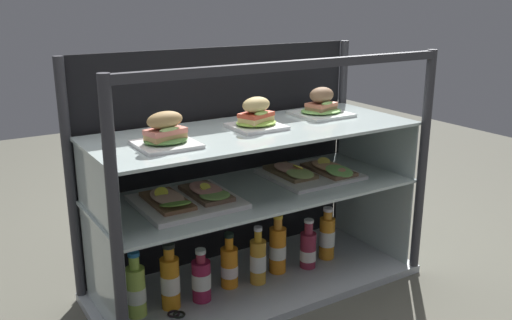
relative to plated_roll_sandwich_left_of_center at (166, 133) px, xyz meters
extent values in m
cube|color=#59574B|center=(0.37, 0.05, -0.68)|extent=(6.00, 6.00, 0.02)
cube|color=#B3B9BE|center=(0.37, 0.05, -0.66)|extent=(1.26, 0.53, 0.03)
cylinder|color=#333338|center=(-0.24, -0.20, -0.22)|extent=(0.04, 0.04, 0.91)
cylinder|color=#333338|center=(0.98, -0.20, -0.22)|extent=(0.04, 0.04, 0.91)
cylinder|color=#333338|center=(-0.24, 0.29, -0.22)|extent=(0.04, 0.04, 0.91)
cylinder|color=#333338|center=(0.98, 0.29, -0.22)|extent=(0.04, 0.04, 0.91)
cube|color=#333338|center=(0.37, -0.20, 0.21)|extent=(1.23, 0.03, 0.03)
cube|color=black|center=(0.37, 0.31, -0.21)|extent=(1.19, 0.01, 0.88)
cube|color=silver|center=(-0.22, 0.05, -0.46)|extent=(0.01, 0.45, 0.36)
cube|color=silver|center=(0.96, 0.05, -0.46)|extent=(0.01, 0.45, 0.36)
cube|color=silver|center=(0.37, 0.05, -0.28)|extent=(1.21, 0.47, 0.01)
cube|color=silver|center=(-0.22, 0.05, -0.16)|extent=(0.01, 0.45, 0.22)
cube|color=silver|center=(0.96, 0.05, -0.16)|extent=(0.01, 0.45, 0.22)
cube|color=silver|center=(0.37, 0.05, -0.05)|extent=(1.21, 0.47, 0.01)
cube|color=white|center=(0.00, 0.00, -0.04)|extent=(0.19, 0.19, 0.01)
ellipsoid|color=#5C9546|center=(0.00, 0.00, -0.02)|extent=(0.14, 0.12, 0.02)
cube|color=tan|center=(0.00, 0.00, -0.01)|extent=(0.14, 0.10, 0.02)
cube|color=#DF7B67|center=(0.00, 0.00, 0.01)|extent=(0.14, 0.10, 0.02)
ellipsoid|color=#A0C26C|center=(0.00, -0.03, 0.02)|extent=(0.08, 0.04, 0.01)
ellipsoid|color=#A17C49|center=(0.00, 0.00, 0.04)|extent=(0.14, 0.10, 0.06)
cube|color=white|center=(0.38, 0.06, -0.04)|extent=(0.18, 0.18, 0.01)
ellipsoid|color=#98CA49|center=(0.38, 0.06, -0.02)|extent=(0.15, 0.13, 0.02)
cube|color=#E9C97A|center=(0.38, 0.06, -0.01)|extent=(0.14, 0.11, 0.02)
cube|color=#CE492F|center=(0.38, 0.06, 0.01)|extent=(0.14, 0.12, 0.01)
ellipsoid|color=#A3CB5C|center=(0.38, 0.03, 0.02)|extent=(0.08, 0.05, 0.01)
ellipsoid|color=tan|center=(0.38, 0.06, 0.04)|extent=(0.14, 0.12, 0.06)
cube|color=white|center=(0.72, 0.11, -0.04)|extent=(0.20, 0.20, 0.01)
ellipsoid|color=#7EBF5B|center=(0.72, 0.11, -0.02)|extent=(0.17, 0.14, 0.02)
cube|color=#9D744F|center=(0.72, 0.11, -0.01)|extent=(0.13, 0.11, 0.02)
cube|color=#DD7F5F|center=(0.72, 0.11, 0.00)|extent=(0.13, 0.11, 0.01)
ellipsoid|color=#99CC69|center=(0.72, 0.08, 0.01)|extent=(0.07, 0.05, 0.02)
ellipsoid|color=#846143|center=(0.72, 0.11, 0.04)|extent=(0.13, 0.11, 0.06)
cube|color=white|center=(0.09, 0.05, -0.27)|extent=(0.34, 0.31, 0.02)
cube|color=brown|center=(0.02, 0.06, -0.25)|extent=(0.12, 0.23, 0.01)
ellipsoid|color=#6A9F39|center=(0.02, -0.01, -0.24)|extent=(0.12, 0.13, 0.05)
ellipsoid|color=#E1AA8E|center=(0.02, 0.06, -0.23)|extent=(0.10, 0.19, 0.02)
cylinder|color=yellow|center=(0.00, 0.07, -0.22)|extent=(0.06, 0.06, 0.03)
cube|color=brown|center=(0.16, 0.05, -0.25)|extent=(0.12, 0.22, 0.01)
ellipsoid|color=#7EA850|center=(0.16, -0.01, -0.24)|extent=(0.12, 0.12, 0.02)
ellipsoid|color=#EA988B|center=(0.16, 0.05, -0.23)|extent=(0.10, 0.18, 0.02)
cylinder|color=yellow|center=(0.16, 0.04, -0.22)|extent=(0.04, 0.04, 0.02)
cube|color=white|center=(0.64, 0.07, -0.27)|extent=(0.34, 0.31, 0.01)
cube|color=brown|center=(0.56, 0.10, -0.25)|extent=(0.12, 0.22, 0.01)
ellipsoid|color=#A3BC65|center=(0.56, 0.04, -0.24)|extent=(0.12, 0.13, 0.03)
ellipsoid|color=#E6A28D|center=(0.56, 0.10, -0.24)|extent=(0.10, 0.18, 0.02)
cylinder|color=#F7E445|center=(0.58, 0.07, -0.23)|extent=(0.04, 0.05, 0.02)
cube|color=brown|center=(0.72, 0.05, -0.25)|extent=(0.12, 0.23, 0.01)
ellipsoid|color=#8FD367|center=(0.72, -0.02, -0.24)|extent=(0.12, 0.13, 0.04)
ellipsoid|color=#ECA979|center=(0.72, 0.05, -0.24)|extent=(0.10, 0.18, 0.02)
cylinder|color=#EED34C|center=(0.71, 0.08, -0.23)|extent=(0.07, 0.07, 0.03)
cylinder|color=#B8D952|center=(-0.12, 0.05, -0.55)|extent=(0.07, 0.07, 0.18)
cylinder|color=white|center=(-0.12, 0.05, -0.56)|extent=(0.07, 0.07, 0.05)
cylinder|color=#ADD64F|center=(-0.12, 0.05, -0.44)|extent=(0.04, 0.04, 0.05)
cylinder|color=#2772B3|center=(-0.12, 0.05, -0.41)|extent=(0.04, 0.04, 0.01)
cylinder|color=orange|center=(0.00, 0.03, -0.55)|extent=(0.07, 0.07, 0.19)
cylinder|color=#EFE4CE|center=(0.00, 0.03, -0.55)|extent=(0.07, 0.07, 0.07)
cylinder|color=orange|center=(0.00, 0.03, -0.43)|extent=(0.04, 0.04, 0.04)
cylinder|color=black|center=(0.00, 0.03, -0.41)|extent=(0.04, 0.04, 0.01)
cylinder|color=#961D41|center=(0.12, 0.02, -0.57)|extent=(0.07, 0.07, 0.15)
cylinder|color=white|center=(0.12, 0.02, -0.56)|extent=(0.07, 0.07, 0.06)
cylinder|color=#9E2C43|center=(0.12, 0.02, -0.48)|extent=(0.03, 0.03, 0.03)
cylinder|color=silver|center=(0.12, 0.02, -0.45)|extent=(0.04, 0.04, 0.02)
cylinder|color=orange|center=(0.25, 0.05, -0.57)|extent=(0.07, 0.07, 0.16)
cylinder|color=#F3DCD1|center=(0.25, 0.05, -0.58)|extent=(0.07, 0.07, 0.04)
cylinder|color=orange|center=(0.25, 0.05, -0.46)|extent=(0.03, 0.03, 0.05)
cylinder|color=black|center=(0.25, 0.05, -0.43)|extent=(0.04, 0.04, 0.02)
cylinder|color=gold|center=(0.36, 0.02, -0.56)|extent=(0.06, 0.06, 0.17)
cylinder|color=white|center=(0.36, 0.02, -0.56)|extent=(0.06, 0.06, 0.06)
cylinder|color=gold|center=(0.36, 0.02, -0.45)|extent=(0.03, 0.03, 0.04)
cylinder|color=silver|center=(0.36, 0.02, -0.42)|extent=(0.03, 0.03, 0.01)
cylinder|color=orange|center=(0.48, 0.05, -0.55)|extent=(0.07, 0.07, 0.19)
cylinder|color=silver|center=(0.48, 0.05, -0.56)|extent=(0.07, 0.07, 0.05)
cylinder|color=orange|center=(0.48, 0.05, -0.44)|extent=(0.03, 0.03, 0.04)
cylinder|color=gold|center=(0.48, 0.05, -0.41)|extent=(0.04, 0.04, 0.01)
cylinder|color=maroon|center=(0.60, 0.02, -0.57)|extent=(0.07, 0.07, 0.15)
cylinder|color=white|center=(0.60, 0.02, -0.59)|extent=(0.07, 0.07, 0.05)
cylinder|color=#952C43|center=(0.60, 0.02, -0.47)|extent=(0.03, 0.03, 0.05)
cylinder|color=silver|center=(0.60, 0.02, -0.44)|extent=(0.04, 0.04, 0.01)
cylinder|color=orange|center=(0.72, 0.04, -0.56)|extent=(0.06, 0.06, 0.18)
cylinder|color=white|center=(0.72, 0.04, -0.55)|extent=(0.07, 0.07, 0.07)
cylinder|color=orange|center=(0.72, 0.04, -0.45)|extent=(0.04, 0.04, 0.03)
cylinder|color=silver|center=(0.72, 0.04, -0.43)|extent=(0.04, 0.04, 0.01)
torus|color=black|center=(-0.01, -0.02, -0.64)|extent=(0.06, 0.06, 0.01)
torus|color=black|center=(0.00, -0.03, -0.64)|extent=(0.06, 0.06, 0.01)
camera|label=1|loc=(-0.66, -1.61, 0.42)|focal=39.00mm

